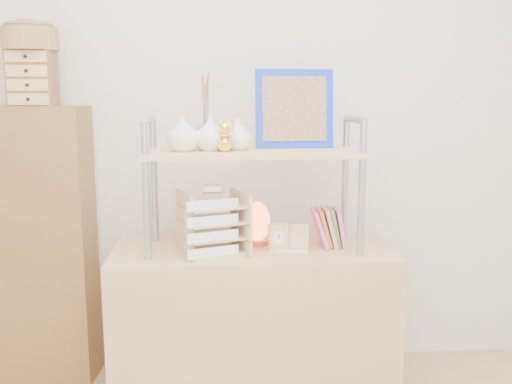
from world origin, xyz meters
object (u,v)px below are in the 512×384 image
at_px(letter_tray, 213,226).
at_px(cabinet, 45,246).
at_px(salt_lamp, 257,223).
at_px(desk, 253,330).

bearing_deg(letter_tray, cabinet, 152.08).
bearing_deg(salt_lamp, cabinet, 162.72).
bearing_deg(letter_tray, desk, 20.49).
xyz_separation_m(desk, salt_lamp, (0.02, 0.06, 0.47)).
bearing_deg(cabinet, desk, -15.69).
relative_size(cabinet, salt_lamp, 7.03).
relative_size(cabinet, letter_tray, 4.61).
distance_m(cabinet, salt_lamp, 1.07).
bearing_deg(cabinet, letter_tray, -23.12).
height_order(desk, salt_lamp, salt_lamp).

